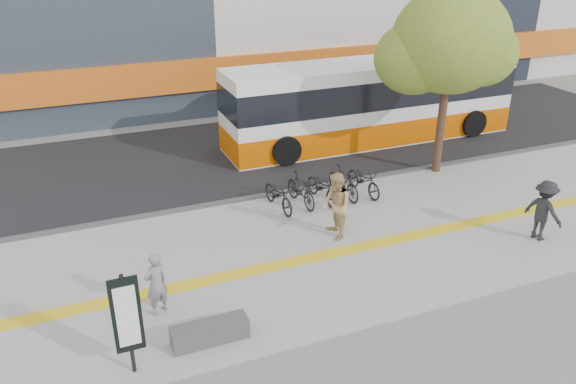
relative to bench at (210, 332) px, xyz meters
name	(u,v)px	position (x,y,z in m)	size (l,w,h in m)	color
ground	(302,287)	(2.60, 1.20, -0.30)	(120.00, 120.00, 0.00)	slate
sidewalk	(279,255)	(2.60, 2.70, -0.27)	(40.00, 7.00, 0.08)	gray
tactile_strip	(286,263)	(2.60, 2.20, -0.22)	(40.00, 0.45, 0.01)	gold
street	(205,159)	(2.60, 10.20, -0.28)	(40.00, 8.00, 0.06)	black
curb	(238,201)	(2.60, 6.20, -0.23)	(40.00, 0.25, 0.14)	#37373A
bench	(210,332)	(0.00, 0.00, 0.00)	(1.60, 0.45, 0.45)	#37373A
signboard	(127,317)	(-1.60, -0.31, 1.06)	(0.55, 0.10, 2.20)	black
street_tree	(448,42)	(9.78, 6.02, 4.21)	(4.40, 3.80, 6.31)	#322016
bus	(371,104)	(9.27, 9.70, 1.23)	(11.80, 2.80, 3.14)	silver
bicycle_row	(322,187)	(5.04, 5.20, 0.26)	(3.71, 1.82, 1.03)	black
seated_woman	(156,284)	(-0.80, 1.40, 0.53)	(0.55, 0.36, 1.50)	black
pedestrian_tan	(336,206)	(4.38, 2.99, 0.72)	(0.92, 0.71, 1.88)	tan
pedestrian_dark	(544,210)	(9.55, 0.78, 0.63)	(1.10, 0.64, 1.71)	black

